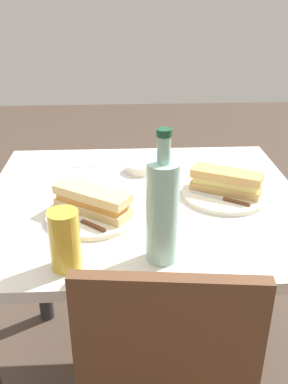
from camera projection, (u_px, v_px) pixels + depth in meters
The scene contains 12 objects.
ground_plane at pixel (144, 379), 1.63m from camera, with size 8.00×8.00×0.00m, color #47382D.
dining_table at pixel (144, 236), 1.35m from camera, with size 0.95×0.84×0.77m.
plate_near at pixel (225, 193), 1.30m from camera, with size 0.26×0.26×0.01m, color silver.
baguette_sandwich_near at pixel (226, 181), 1.28m from camera, with size 0.22×0.15×0.07m.
knife_near at pixel (224, 199), 1.25m from camera, with size 0.16×0.11×0.01m.
plate_far at pixel (93, 214), 1.19m from camera, with size 0.26×0.26×0.01m, color silver.
baguette_sandwich_far at pixel (92, 201), 1.17m from camera, with size 0.22×0.18×0.07m.
knife_far at pixel (83, 221), 1.13m from camera, with size 0.14×0.13×0.01m.
water_bottle at pixel (162, 210), 0.96m from camera, with size 0.07×0.07×0.32m.
beer_glass at pixel (65, 240), 0.95m from camera, with size 0.07×0.07×0.14m, color gold.
olive_bowl at pixel (141, 168), 1.46m from camera, with size 0.10×0.10×0.03m, color silver.
paper_napkin at pixel (91, 159), 1.57m from camera, with size 0.14×0.14×0.00m, color white.
Camera 1 is at (0.06, 1.15, 1.36)m, focal length 40.36 mm.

